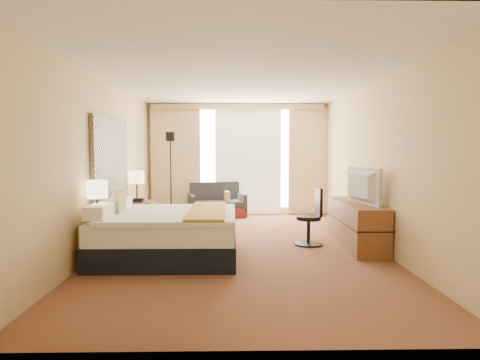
{
  "coord_description": "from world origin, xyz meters",
  "views": [
    {
      "loc": [
        -0.14,
        -6.64,
        1.52
      ],
      "look_at": [
        -0.0,
        0.4,
        1.03
      ],
      "focal_mm": 32.0,
      "sensor_mm": 36.0,
      "label": 1
    }
  ],
  "objects_px": {
    "nightstand_left": "(101,245)",
    "media_dresser": "(356,224)",
    "loveseat": "(217,206)",
    "lamp_right": "(137,178)",
    "desk_chair": "(312,220)",
    "nightstand_right": "(141,216)",
    "bed": "(167,234)",
    "floor_lamp": "(171,158)",
    "lamp_left": "(97,190)",
    "television": "(358,186)"
  },
  "relations": [
    {
      "from": "nightstand_left",
      "to": "media_dresser",
      "type": "bearing_deg",
      "value": 15.84
    },
    {
      "from": "loveseat",
      "to": "lamp_right",
      "type": "bearing_deg",
      "value": -145.02
    },
    {
      "from": "loveseat",
      "to": "desk_chair",
      "type": "xyz_separation_m",
      "value": [
        1.62,
        -2.93,
        0.15
      ]
    },
    {
      "from": "nightstand_right",
      "to": "bed",
      "type": "xyz_separation_m",
      "value": [
        0.81,
        -2.1,
        0.07
      ]
    },
    {
      "from": "lamp_right",
      "to": "media_dresser",
      "type": "bearing_deg",
      "value": -20.15
    },
    {
      "from": "lamp_right",
      "to": "nightstand_left",
      "type": "bearing_deg",
      "value": -88.8
    },
    {
      "from": "bed",
      "to": "floor_lamp",
      "type": "relative_size",
      "value": 1.01
    },
    {
      "from": "nightstand_left",
      "to": "nightstand_right",
      "type": "distance_m",
      "value": 2.5
    },
    {
      "from": "nightstand_right",
      "to": "bed",
      "type": "bearing_deg",
      "value": -68.91
    },
    {
      "from": "nightstand_left",
      "to": "desk_chair",
      "type": "height_order",
      "value": "desk_chair"
    },
    {
      "from": "nightstand_left",
      "to": "media_dresser",
      "type": "height_order",
      "value": "media_dresser"
    },
    {
      "from": "desk_chair",
      "to": "loveseat",
      "type": "bearing_deg",
      "value": 117.72
    },
    {
      "from": "nightstand_right",
      "to": "bed",
      "type": "relative_size",
      "value": 0.29
    },
    {
      "from": "bed",
      "to": "desk_chair",
      "type": "relative_size",
      "value": 2.1
    },
    {
      "from": "floor_lamp",
      "to": "bed",
      "type": "bearing_deg",
      "value": -83.0
    },
    {
      "from": "lamp_left",
      "to": "television",
      "type": "distance_m",
      "value": 3.78
    },
    {
      "from": "nightstand_left",
      "to": "television",
      "type": "distance_m",
      "value": 3.81
    },
    {
      "from": "nightstand_left",
      "to": "loveseat",
      "type": "relative_size",
      "value": 0.4
    },
    {
      "from": "desk_chair",
      "to": "television",
      "type": "relative_size",
      "value": 0.95
    },
    {
      "from": "lamp_left",
      "to": "loveseat",
      "type": "bearing_deg",
      "value": 70.49
    },
    {
      "from": "nightstand_right",
      "to": "loveseat",
      "type": "height_order",
      "value": "loveseat"
    },
    {
      "from": "media_dresser",
      "to": "lamp_left",
      "type": "distance_m",
      "value": 3.93
    },
    {
      "from": "floor_lamp",
      "to": "lamp_right",
      "type": "bearing_deg",
      "value": -107.5
    },
    {
      "from": "nightstand_left",
      "to": "lamp_left",
      "type": "relative_size",
      "value": 0.96
    },
    {
      "from": "bed",
      "to": "loveseat",
      "type": "relative_size",
      "value": 1.4
    },
    {
      "from": "media_dresser",
      "to": "lamp_right",
      "type": "height_order",
      "value": "lamp_right"
    },
    {
      "from": "media_dresser",
      "to": "television",
      "type": "relative_size",
      "value": 1.87
    },
    {
      "from": "desk_chair",
      "to": "lamp_left",
      "type": "relative_size",
      "value": 1.6
    },
    {
      "from": "lamp_left",
      "to": "television",
      "type": "relative_size",
      "value": 0.6
    },
    {
      "from": "nightstand_left",
      "to": "lamp_left",
      "type": "bearing_deg",
      "value": 139.66
    },
    {
      "from": "floor_lamp",
      "to": "television",
      "type": "height_order",
      "value": "floor_lamp"
    },
    {
      "from": "media_dresser",
      "to": "floor_lamp",
      "type": "bearing_deg",
      "value": 140.05
    },
    {
      "from": "lamp_right",
      "to": "television",
      "type": "distance_m",
      "value": 4.03
    },
    {
      "from": "loveseat",
      "to": "bed",
      "type": "bearing_deg",
      "value": -113.01
    },
    {
      "from": "nightstand_left",
      "to": "bed",
      "type": "distance_m",
      "value": 0.91
    },
    {
      "from": "television",
      "to": "desk_chair",
      "type": "bearing_deg",
      "value": 51.69
    },
    {
      "from": "nightstand_right",
      "to": "loveseat",
      "type": "bearing_deg",
      "value": 48.77
    },
    {
      "from": "media_dresser",
      "to": "loveseat",
      "type": "bearing_deg",
      "value": 127.26
    },
    {
      "from": "nightstand_left",
      "to": "floor_lamp",
      "type": "height_order",
      "value": "floor_lamp"
    },
    {
      "from": "nightstand_left",
      "to": "lamp_left",
      "type": "height_order",
      "value": "lamp_left"
    },
    {
      "from": "desk_chair",
      "to": "lamp_right",
      "type": "distance_m",
      "value": 3.37
    },
    {
      "from": "nightstand_right",
      "to": "loveseat",
      "type": "xyz_separation_m",
      "value": [
        1.39,
        1.59,
        -0.02
      ]
    },
    {
      "from": "nightstand_left",
      "to": "media_dresser",
      "type": "relative_size",
      "value": 0.31
    },
    {
      "from": "nightstand_right",
      "to": "bed",
      "type": "distance_m",
      "value": 2.25
    },
    {
      "from": "nightstand_right",
      "to": "lamp_right",
      "type": "distance_m",
      "value": 0.73
    },
    {
      "from": "lamp_left",
      "to": "media_dresser",
      "type": "bearing_deg",
      "value": 15.13
    },
    {
      "from": "floor_lamp",
      "to": "lamp_left",
      "type": "bearing_deg",
      "value": -96.53
    },
    {
      "from": "media_dresser",
      "to": "loveseat",
      "type": "height_order",
      "value": "loveseat"
    },
    {
      "from": "nightstand_left",
      "to": "loveseat",
      "type": "distance_m",
      "value": 4.32
    },
    {
      "from": "loveseat",
      "to": "television",
      "type": "height_order",
      "value": "television"
    }
  ]
}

